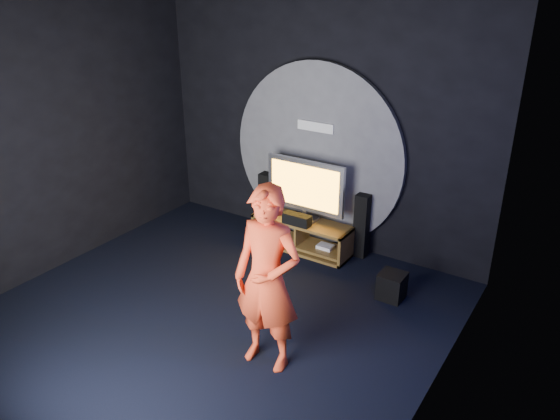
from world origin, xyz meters
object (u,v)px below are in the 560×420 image
object	(u,v)px
media_console	(302,237)
subwoofer	(392,286)
player	(267,280)
tower_speaker_right	(362,225)
tv	(305,187)
tower_speaker_left	(267,202)

from	to	relation	value
media_console	subwoofer	size ratio (longest dim) A/B	4.35
player	tower_speaker_right	bearing A→B (deg)	89.35
tv	tower_speaker_left	distance (m)	0.93
media_console	tower_speaker_left	bearing A→B (deg)	160.81
tv	player	world-z (taller)	player
tv	player	bearing A→B (deg)	-67.82
tower_speaker_right	player	xyz separation A→B (m)	(0.18, -2.58, 0.50)
tower_speaker_left	subwoofer	bearing A→B (deg)	-18.20
tower_speaker_left	player	distance (m)	3.13
media_console	tv	distance (m)	0.73
tower_speaker_left	subwoofer	distance (m)	2.48
tower_speaker_left	subwoofer	xyz separation A→B (m)	(2.34, -0.77, -0.29)
tv	player	size ratio (longest dim) A/B	0.62
media_console	tv	bearing A→B (deg)	95.88
subwoofer	player	size ratio (longest dim) A/B	0.17
subwoofer	tower_speaker_right	bearing A→B (deg)	134.48
media_console	tower_speaker_left	distance (m)	0.87
player	subwoofer	bearing A→B (deg)	66.66
media_console	tv	world-z (taller)	tv
tower_speaker_left	subwoofer	size ratio (longest dim) A/B	2.77
media_console	player	xyz separation A→B (m)	(0.95, -2.28, 0.76)
media_console	player	bearing A→B (deg)	-67.38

